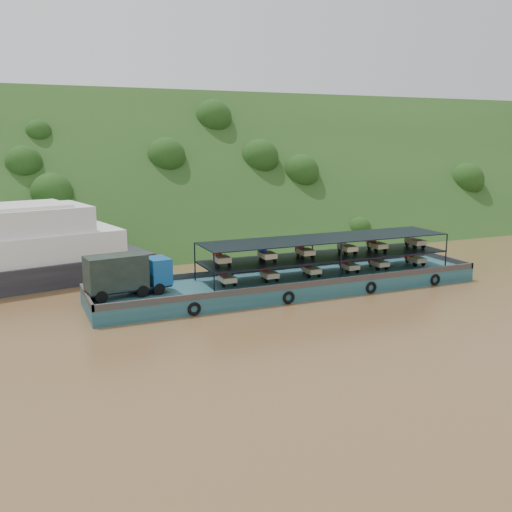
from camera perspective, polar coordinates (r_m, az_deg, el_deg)
name	(u,v)px	position (r m, az deg, el deg)	size (l,w,h in m)	color
ground	(292,298)	(48.48, 3.59, -4.17)	(160.00, 160.00, 0.00)	brown
hillside	(176,234)	(81.45, -7.99, 2.20)	(140.00, 28.00, 28.00)	#1C3A15
cargo_barge	(280,280)	(49.73, 2.37, -2.42)	(35.02, 7.18, 4.54)	#16444D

